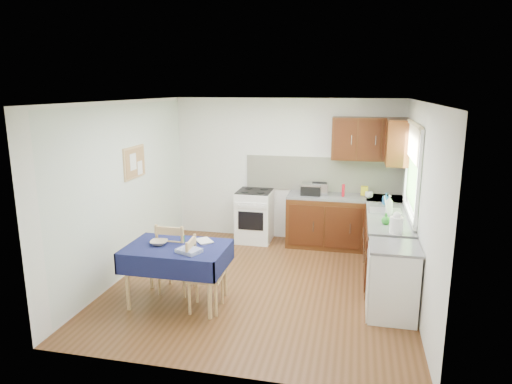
% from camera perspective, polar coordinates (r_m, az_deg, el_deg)
% --- Properties ---
extents(floor, '(4.20, 4.20, 0.00)m').
position_cam_1_polar(floor, '(6.48, 0.65, -11.43)').
color(floor, '#513015').
rests_on(floor, ground).
extents(ceiling, '(4.00, 4.20, 0.02)m').
position_cam_1_polar(ceiling, '(5.90, 0.71, 11.26)').
color(ceiling, white).
rests_on(ceiling, wall_back).
extents(wall_back, '(4.00, 0.02, 2.50)m').
position_cam_1_polar(wall_back, '(8.09, 3.74, 2.78)').
color(wall_back, silver).
rests_on(wall_back, ground).
extents(wall_front, '(4.00, 0.02, 2.50)m').
position_cam_1_polar(wall_front, '(4.12, -5.38, -7.29)').
color(wall_front, silver).
rests_on(wall_front, ground).
extents(wall_left, '(0.02, 4.20, 2.50)m').
position_cam_1_polar(wall_left, '(6.76, -16.15, 0.27)').
color(wall_left, silver).
rests_on(wall_left, ground).
extents(wall_right, '(0.02, 4.20, 2.50)m').
position_cam_1_polar(wall_right, '(6.00, 19.72, -1.55)').
color(wall_right, silver).
rests_on(wall_right, ground).
extents(base_cabinets, '(1.90, 2.30, 0.86)m').
position_cam_1_polar(base_cabinets, '(7.38, 13.12, -5.10)').
color(base_cabinets, '#331809').
rests_on(base_cabinets, ground).
extents(worktop_back, '(1.90, 0.60, 0.04)m').
position_cam_1_polar(worktop_back, '(7.79, 11.01, -0.62)').
color(worktop_back, slate).
rests_on(worktop_back, base_cabinets).
extents(worktop_right, '(0.60, 1.70, 0.04)m').
position_cam_1_polar(worktop_right, '(6.69, 16.28, -3.14)').
color(worktop_right, slate).
rests_on(worktop_right, base_cabinets).
extents(worktop_corner, '(0.60, 0.60, 0.04)m').
position_cam_1_polar(worktop_corner, '(7.80, 15.79, -0.85)').
color(worktop_corner, slate).
rests_on(worktop_corner, base_cabinets).
extents(splashback, '(2.70, 0.02, 0.60)m').
position_cam_1_polar(splashback, '(8.02, 8.32, 2.21)').
color(splashback, white).
rests_on(splashback, wall_back).
extents(upper_cabinets, '(1.20, 0.85, 0.70)m').
position_cam_1_polar(upper_cabinets, '(7.63, 14.91, 6.31)').
color(upper_cabinets, '#331809').
rests_on(upper_cabinets, wall_back).
extents(stove, '(0.60, 0.61, 0.92)m').
position_cam_1_polar(stove, '(8.07, -0.18, -2.98)').
color(stove, white).
rests_on(stove, ground).
extents(window, '(0.04, 1.48, 1.26)m').
position_cam_1_polar(window, '(6.60, 19.03, 3.32)').
color(window, '#325924').
rests_on(window, wall_right).
extents(fridge, '(0.58, 0.60, 0.89)m').
position_cam_1_polar(fridge, '(5.70, 16.72, -10.67)').
color(fridge, white).
rests_on(fridge, ground).
extents(corkboard, '(0.04, 0.62, 0.47)m').
position_cam_1_polar(corkboard, '(6.94, -14.94, 3.60)').
color(corkboard, tan).
rests_on(corkboard, wall_left).
extents(dining_table, '(1.25, 0.84, 0.75)m').
position_cam_1_polar(dining_table, '(5.81, -9.84, -7.65)').
color(dining_table, '#101A40').
rests_on(dining_table, ground).
extents(chair_far, '(0.43, 0.43, 0.97)m').
position_cam_1_polar(chair_far, '(6.14, -10.16, -7.87)').
color(chair_far, tan).
rests_on(chair_far, ground).
extents(chair_near, '(0.43, 0.43, 0.91)m').
position_cam_1_polar(chair_near, '(5.65, -6.78, -9.94)').
color(chair_near, tan).
rests_on(chair_near, ground).
extents(toaster, '(0.29, 0.18, 0.22)m').
position_cam_1_polar(toaster, '(7.78, 7.93, 0.40)').
color(toaster, '#AEAEB2').
rests_on(toaster, worktop_back).
extents(sandwich_press, '(0.33, 0.29, 0.19)m').
position_cam_1_polar(sandwich_press, '(7.77, 6.90, 0.36)').
color(sandwich_press, black).
rests_on(sandwich_press, worktop_back).
extents(sauce_bottle, '(0.05, 0.05, 0.21)m').
position_cam_1_polar(sauce_bottle, '(7.71, 10.85, 0.21)').
color(sauce_bottle, red).
rests_on(sauce_bottle, worktop_back).
extents(yellow_packet, '(0.12, 0.08, 0.15)m').
position_cam_1_polar(yellow_packet, '(7.89, 13.38, 0.16)').
color(yellow_packet, gold).
rests_on(yellow_packet, worktop_back).
extents(dish_rack, '(0.45, 0.34, 0.21)m').
position_cam_1_polar(dish_rack, '(6.93, 15.88, -2.17)').
color(dish_rack, gray).
rests_on(dish_rack, worktop_right).
extents(kettle, '(0.16, 0.16, 0.28)m').
position_cam_1_polar(kettle, '(5.93, 17.14, -3.79)').
color(kettle, white).
rests_on(kettle, worktop_right).
extents(cup, '(0.16, 0.16, 0.10)m').
position_cam_1_polar(cup, '(7.71, 13.94, -0.35)').
color(cup, silver).
rests_on(cup, worktop_back).
extents(soap_bottle_a, '(0.14, 0.14, 0.29)m').
position_cam_1_polar(soap_bottle_a, '(6.75, 16.31, -1.56)').
color(soap_bottle_a, white).
rests_on(soap_bottle_a, worktop_right).
extents(soap_bottle_b, '(0.11, 0.11, 0.18)m').
position_cam_1_polar(soap_bottle_b, '(7.35, 15.93, -0.79)').
color(soap_bottle_b, '#1E6EB3').
rests_on(soap_bottle_b, worktop_right).
extents(soap_bottle_c, '(0.16, 0.16, 0.15)m').
position_cam_1_polar(soap_bottle_c, '(6.29, 15.93, -3.24)').
color(soap_bottle_c, '#278925').
rests_on(soap_bottle_c, worktop_right).
extents(plate_bowl, '(0.25, 0.25, 0.05)m').
position_cam_1_polar(plate_bowl, '(5.86, -12.04, -6.20)').
color(plate_bowl, beige).
rests_on(plate_bowl, dining_table).
extents(book, '(0.29, 0.30, 0.02)m').
position_cam_1_polar(book, '(5.85, -7.34, -6.21)').
color(book, white).
rests_on(book, dining_table).
extents(spice_jar, '(0.04, 0.04, 0.09)m').
position_cam_1_polar(spice_jar, '(5.91, -9.13, -5.74)').
color(spice_jar, '#227F24').
rests_on(spice_jar, dining_table).
extents(tea_towel, '(0.33, 0.30, 0.05)m').
position_cam_1_polar(tea_towel, '(5.53, -8.38, -7.26)').
color(tea_towel, '#293B99').
rests_on(tea_towel, dining_table).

